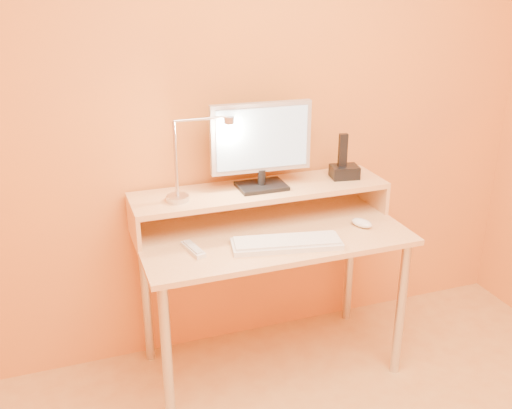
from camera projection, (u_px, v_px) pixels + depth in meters
name	position (u px, v px, depth m)	size (l,w,h in m)	color
wall_back	(248.00, 101.00, 2.71)	(3.00, 0.04, 2.50)	orange
desk_leg_fl	(167.00, 358.00, 2.38)	(0.04, 0.04, 0.69)	silver
desk_leg_fr	(401.00, 310.00, 2.72)	(0.04, 0.04, 0.69)	silver
desk_leg_bl	(146.00, 298.00, 2.82)	(0.04, 0.04, 0.69)	silver
desk_leg_br	(350.00, 262.00, 3.16)	(0.04, 0.04, 0.69)	silver
desk_lower	(272.00, 235.00, 2.64)	(1.20, 0.60, 0.03)	#E9BB88
shelf_riser_left	(134.00, 224.00, 2.55)	(0.02, 0.30, 0.14)	#E9BB88
shelf_riser_right	(372.00, 192.00, 2.92)	(0.02, 0.30, 0.14)	#E9BB88
desk_shelf	(261.00, 191.00, 2.71)	(1.20, 0.30, 0.03)	#E9BB88
monitor_foot	(262.00, 186.00, 2.70)	(0.22, 0.16, 0.02)	black
monitor_neck	(262.00, 177.00, 2.68)	(0.04, 0.04, 0.07)	black
monitor_panel	(261.00, 137.00, 2.62)	(0.46, 0.04, 0.32)	#AEAEB6
monitor_back	(259.00, 136.00, 2.64)	(0.42, 0.01, 0.27)	black
monitor_screen	(262.00, 139.00, 2.61)	(0.42, 0.00, 0.27)	#9BC1E0
lamp_base	(178.00, 198.00, 2.55)	(0.10, 0.10, 0.03)	silver
lamp_post	(176.00, 159.00, 2.48)	(0.01, 0.01, 0.33)	silver
lamp_arm	(202.00, 119.00, 2.46)	(0.01, 0.01, 0.24)	silver
lamp_head	(229.00, 120.00, 2.50)	(0.04, 0.04, 0.03)	silver
lamp_bulb	(229.00, 124.00, 2.51)	(0.03, 0.03, 0.00)	#FFEAC6
phone_dock	(344.00, 172.00, 2.82)	(0.13, 0.10, 0.06)	black
phone_handset	(343.00, 150.00, 2.78)	(0.04, 0.03, 0.16)	black
phone_led	(358.00, 174.00, 2.79)	(0.01, 0.00, 0.04)	#1D56FF
keyboard	(286.00, 244.00, 2.50)	(0.47, 0.15, 0.02)	silver
mouse	(362.00, 223.00, 2.68)	(0.06, 0.11, 0.04)	white
remote_control	(193.00, 249.00, 2.45)	(0.04, 0.16, 0.02)	silver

